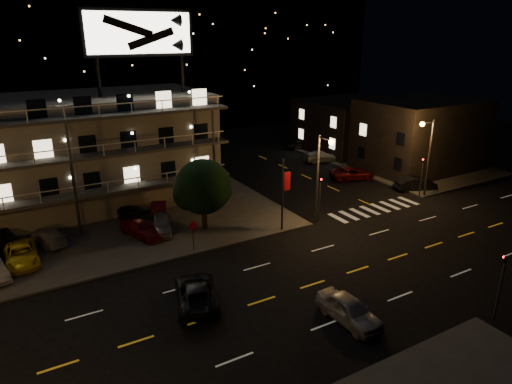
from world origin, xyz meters
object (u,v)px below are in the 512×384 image
lot_car_2 (21,255)px  side_car_0 (416,184)px  road_car_east (349,310)px  road_car_west (196,292)px  tree (203,188)px  lot_car_4 (161,224)px  lot_car_7 (49,236)px

lot_car_2 → side_car_0: bearing=-4.0°
lot_car_2 → road_car_east: 23.51m
side_car_0 → road_car_west: size_ratio=0.83×
tree → road_car_east: (1.99, -16.27, -3.02)m
lot_car_2 → side_car_0: lot_car_2 is taller
side_car_0 → road_car_west: 30.00m
lot_car_2 → lot_car_4: lot_car_4 is taller
lot_car_4 → lot_car_7: bearing=-177.4°
road_car_west → lot_car_2: bearing=-32.9°
lot_car_7 → road_car_west: (6.89, -13.56, -0.02)m
lot_car_2 → lot_car_7: (2.13, 2.60, -0.06)m
lot_car_7 → road_car_east: road_car_east is taller
lot_car_4 → road_car_east: size_ratio=0.96×
tree → lot_car_4: tree is taller
lot_car_7 → lot_car_2: bearing=36.3°
tree → road_car_west: bearing=-116.5°
lot_car_2 → lot_car_4: (10.61, 0.22, 0.06)m
tree → lot_car_2: size_ratio=1.27×
lot_car_2 → road_car_west: road_car_west is taller
lot_car_7 → side_car_0: bearing=157.3°
lot_car_2 → road_car_east: (16.00, -17.22, -0.06)m
side_car_0 → road_car_east: 26.24m
tree → lot_car_4: 4.62m
lot_car_2 → side_car_0: size_ratio=1.08×
lot_car_7 → side_car_0: side_car_0 is taller
lot_car_2 → lot_car_4: 10.61m
lot_car_4 → road_car_west: 11.30m
road_car_east → road_car_west: 9.38m
lot_car_4 → lot_car_7: (-8.48, 2.37, -0.12)m
tree → road_car_west: 11.59m
side_car_0 → lot_car_2: bearing=108.4°
road_car_east → road_car_west: size_ratio=0.83×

